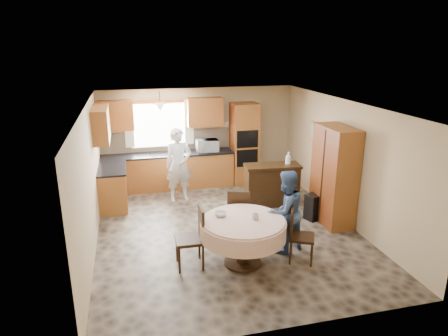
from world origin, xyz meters
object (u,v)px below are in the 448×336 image
at_px(oven_tower, 244,144).
at_px(chair_right, 298,232).
at_px(person_dining, 285,212).
at_px(chair_back, 239,212).
at_px(chair_left, 194,234).
at_px(cupboard, 334,176).
at_px(person_sink, 179,165).
at_px(sideboard, 272,186).
at_px(dining_table, 243,230).

xyz_separation_m(oven_tower, chair_right, (-0.26, -4.11, -0.54)).
distance_m(chair_right, person_dining, 0.44).
xyz_separation_m(chair_back, person_dining, (0.67, -0.62, 0.20)).
bearing_deg(chair_left, chair_right, 83.30).
height_order(cupboard, person_sink, cupboard).
xyz_separation_m(sideboard, dining_table, (-1.38, -2.36, 0.19)).
bearing_deg(chair_right, person_dining, 39.52).
relative_size(person_sink, person_dining, 1.15).
height_order(sideboard, chair_back, chair_back).
relative_size(cupboard, chair_back, 2.01).
bearing_deg(sideboard, chair_left, -129.51).
bearing_deg(person_dining, person_sink, -81.82).
distance_m(cupboard, dining_table, 2.58).
bearing_deg(cupboard, chair_right, -136.14).
bearing_deg(dining_table, chair_right, -6.42).
bearing_deg(chair_right, sideboard, 15.88).
bearing_deg(chair_left, oven_tower, 154.03).
height_order(sideboard, chair_left, chair_left).
bearing_deg(person_sink, dining_table, -87.00).
bearing_deg(oven_tower, dining_table, -106.65).
relative_size(dining_table, chair_back, 1.41).
bearing_deg(oven_tower, person_dining, -95.34).
relative_size(sideboard, chair_right, 1.32).
bearing_deg(sideboard, dining_table, -115.47).
height_order(dining_table, person_sink, person_sink).
bearing_deg(person_sink, person_dining, -71.18).
distance_m(sideboard, chair_back, 1.91).
height_order(sideboard, person_dining, person_dining).
height_order(dining_table, chair_left, chair_left).
height_order(sideboard, cupboard, cupboard).
bearing_deg(chair_right, chair_back, 63.92).
bearing_deg(dining_table, person_dining, 17.16).
bearing_deg(person_sink, chair_back, -78.71).
distance_m(oven_tower, cupboard, 3.02).
bearing_deg(sideboard, person_dining, -99.42).
bearing_deg(chair_left, chair_back, 128.78).
xyz_separation_m(chair_left, person_dining, (1.64, 0.12, 0.18)).
height_order(chair_back, person_sink, person_sink).
height_order(sideboard, person_sink, person_sink).
relative_size(cupboard, chair_left, 1.94).
height_order(oven_tower, sideboard, oven_tower).
relative_size(oven_tower, chair_left, 2.03).
bearing_deg(oven_tower, chair_back, -108.14).
bearing_deg(chair_right, oven_tower, 22.59).
xyz_separation_m(sideboard, cupboard, (0.88, -1.18, 0.56)).
relative_size(oven_tower, sideboard, 1.69).
bearing_deg(cupboard, person_dining, -147.21).
xyz_separation_m(oven_tower, cupboard, (1.07, -2.83, -0.05)).
relative_size(dining_table, chair_right, 1.50).
distance_m(chair_back, person_dining, 0.94).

